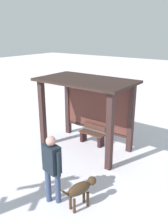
# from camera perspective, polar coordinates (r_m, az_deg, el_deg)

# --- Properties ---
(ground_plane) EXTENTS (60.00, 60.00, 0.00)m
(ground_plane) POSITION_cam_1_polar(r_m,az_deg,el_deg) (8.83, 0.35, -8.60)
(ground_plane) COLOR white
(bus_shelter) EXTENTS (3.29, 1.92, 2.56)m
(bus_shelter) POSITION_cam_1_polar(r_m,az_deg,el_deg) (8.31, 1.27, 3.35)
(bus_shelter) COLOR #3A2423
(bus_shelter) RESTS_ON ground
(bench_left_inside) EXTENTS (1.01, 0.35, 0.73)m
(bench_left_inside) POSITION_cam_1_polar(r_m,az_deg,el_deg) (9.01, 2.03, -5.67)
(bench_left_inside) COLOR #4F3026
(bench_left_inside) RESTS_ON ground
(person_walking) EXTENTS (0.65, 0.34, 1.80)m
(person_walking) POSITION_cam_1_polar(r_m,az_deg,el_deg) (5.82, -7.77, -12.43)
(person_walking) COLOR #1A242D
(person_walking) RESTS_ON ground
(dog) EXTENTS (0.45, 0.96, 0.70)m
(dog) POSITION_cam_1_polar(r_m,az_deg,el_deg) (5.93, -0.72, -18.11)
(dog) COLOR #45311F
(dog) RESTS_ON ground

